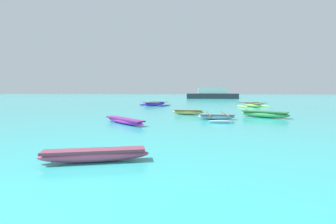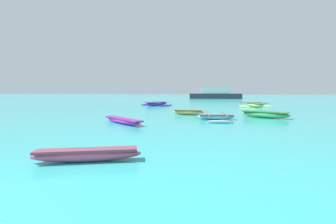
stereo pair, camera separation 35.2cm
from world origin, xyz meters
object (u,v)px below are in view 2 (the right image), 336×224
moored_boat_2 (123,121)px  moored_boat_0 (87,154)px  moored_boat_4 (216,117)px  moored_boat_5 (188,112)px  moored_boat_6 (157,104)px  moored_boat_3 (265,114)px  distant_ferry (215,94)px  moored_boat_1 (255,105)px

moored_boat_2 → moored_boat_0: bearing=-38.1°
moored_boat_4 → moored_boat_5: (-2.03, 2.87, 0.03)m
moored_boat_4 → moored_boat_6: size_ratio=0.87×
moored_boat_3 → moored_boat_6: 16.01m
distant_ferry → moored_boat_3: bearing=-89.2°
moored_boat_4 → moored_boat_5: size_ratio=1.48×
moored_boat_4 → moored_boat_0: bearing=-115.8°
moored_boat_2 → moored_boat_3: moored_boat_3 is taller
moored_boat_5 → moored_boat_0: bearing=-96.6°
moored_boat_3 → moored_boat_5: 5.86m
moored_boat_4 → moored_boat_6: 15.28m
moored_boat_0 → moored_boat_6: moored_boat_6 is taller
moored_boat_4 → moored_boat_6: moored_boat_6 is taller
moored_boat_2 → distant_ferry: size_ratio=0.26×
distant_ferry → moored_boat_4: bearing=-94.4°
moored_boat_6 → moored_boat_0: bearing=-140.0°
moored_boat_1 → moored_boat_3: size_ratio=1.11×
moored_boat_4 → moored_boat_2: bearing=-157.2°
moored_boat_1 → moored_boat_2: size_ratio=1.15×
moored_boat_2 → distant_ferry: (8.94, 44.03, 0.95)m
moored_boat_1 → moored_boat_2: moored_boat_1 is taller
moored_boat_0 → moored_boat_5: moored_boat_5 is taller
moored_boat_1 → moored_boat_4: moored_boat_1 is taller
moored_boat_3 → moored_boat_5: (-5.70, 1.35, -0.03)m
moored_boat_0 → moored_boat_3: (8.08, 11.41, 0.06)m
moored_boat_6 → moored_boat_3: bearing=-105.2°
moored_boat_0 → moored_boat_5: (2.37, 12.75, 0.03)m
distant_ferry → moored_boat_1: bearing=-85.0°
moored_boat_0 → moored_boat_6: (-2.28, 23.62, 0.04)m
moored_boat_5 → distant_ferry: distant_ferry is taller
moored_boat_0 → moored_boat_1: moored_boat_1 is taller
moored_boat_2 → moored_boat_4: moored_boat_4 is taller
moored_boat_0 → moored_boat_1: (10.06, 22.47, 0.05)m
moored_boat_4 → moored_boat_5: 3.51m
moored_boat_0 → moored_boat_2: (-1.39, 7.24, -0.02)m
moored_boat_2 → moored_boat_5: bearing=96.8°
moored_boat_1 → moored_boat_2: bearing=-57.6°
moored_boat_2 → moored_boat_5: moored_boat_5 is taller
moored_boat_3 → distant_ferry: size_ratio=0.27×
moored_boat_0 → moored_boat_4: moored_boat_4 is taller
moored_boat_0 → distant_ferry: size_ratio=0.24×
moored_boat_4 → distant_ferry: size_ratio=0.30×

